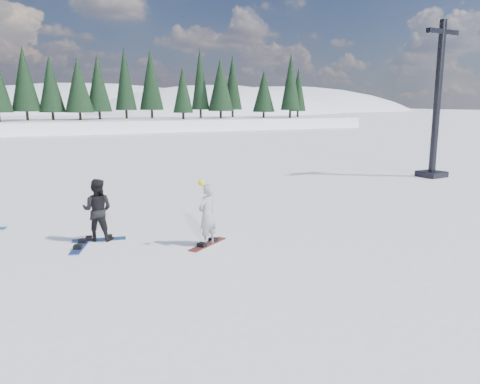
# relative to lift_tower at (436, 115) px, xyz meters

# --- Properties ---
(ground) EXTENTS (420.00, 420.00, 0.00)m
(ground) POSITION_rel_lift_tower_xyz_m (-16.04, -5.30, -3.27)
(ground) COLOR white
(ground) RESTS_ON ground
(alpine_backdrop) EXTENTS (412.50, 227.00, 53.20)m
(alpine_backdrop) POSITION_rel_lift_tower_xyz_m (-27.76, 183.86, -17.25)
(alpine_backdrop) COLOR white
(alpine_backdrop) RESTS_ON ground
(lift_tower) EXTENTS (2.22, 1.31, 8.04)m
(lift_tower) POSITION_rel_lift_tower_xyz_m (0.00, 0.00, 0.00)
(lift_tower) COLOR black
(lift_tower) RESTS_ON ground
(snowboarder_woman) EXTENTS (0.76, 0.69, 1.89)m
(snowboarder_woman) POSITION_rel_lift_tower_xyz_m (-15.20, -6.47, -2.39)
(snowboarder_woman) COLOR #AFAFB4
(snowboarder_woman) RESTS_ON ground
(snowboarder_man) EXTENTS (1.09, 1.00, 1.80)m
(snowboarder_man) POSITION_rel_lift_tower_xyz_m (-17.91, -4.75, -2.37)
(snowboarder_man) COLOR black
(snowboarder_man) RESTS_ON ground
(snowboard_woman) EXTENTS (1.39, 1.09, 0.03)m
(snowboard_woman) POSITION_rel_lift_tower_xyz_m (-15.20, -6.47, -3.26)
(snowboard_woman) COLOR maroon
(snowboard_woman) RESTS_ON ground
(snowboard_man) EXTENTS (1.53, 0.55, 0.03)m
(snowboard_man) POSITION_rel_lift_tower_xyz_m (-17.91, -4.75, -3.26)
(snowboard_man) COLOR navy
(snowboard_man) RESTS_ON ground
(snowboard_loose_a) EXTENTS (0.75, 1.51, 0.03)m
(snowboard_loose_a) POSITION_rel_lift_tower_xyz_m (-18.47, -5.19, -3.26)
(snowboard_loose_a) COLOR #1C3F9D
(snowboard_loose_a) RESTS_ON ground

